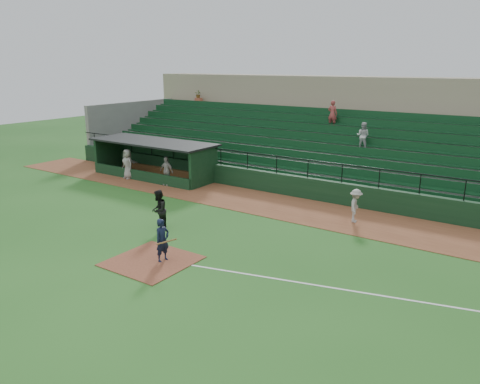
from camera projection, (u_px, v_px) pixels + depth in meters
The scene contains 12 objects.
ground at pixel (170, 253), 18.78m from camera, with size 90.00×90.00×0.00m, color #245C1D.
warning_track at pixel (272, 205), 25.15m from camera, with size 40.00×4.00×0.03m, color brown.
home_plate_dirt at pixel (152, 261), 17.98m from camera, with size 3.00×3.00×0.03m, color brown.
foul_line at pixel (376, 295), 15.38m from camera, with size 18.00×0.09×0.01m, color white.
stadium_structure at pixel (337, 141), 31.27m from camera, with size 38.00×13.08×6.40m.
dugout at pixel (158, 156), 31.34m from camera, with size 8.90×3.20×2.42m.
batter_at_plate at pixel (162, 240), 17.79m from camera, with size 1.03×0.70×1.70m.
umpire at pixel (159, 210), 21.18m from camera, with size 0.90×0.70×1.86m, color black.
runner at pixel (356, 206), 22.16m from camera, with size 1.04×0.60×1.61m, color #A7A29C.
dugout_player_a at pixel (166, 171), 28.85m from camera, with size 1.05×0.44×1.78m, color #A9A49E.
dugout_player_b at pixel (128, 164), 30.54m from camera, with size 0.95×0.62×1.94m, color gray.
dugout_player_c at pixel (129, 163), 31.90m from camera, with size 1.44×0.46×1.56m, color #9D9893.
Camera 1 is at (12.18, -12.82, 7.35)m, focal length 35.09 mm.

